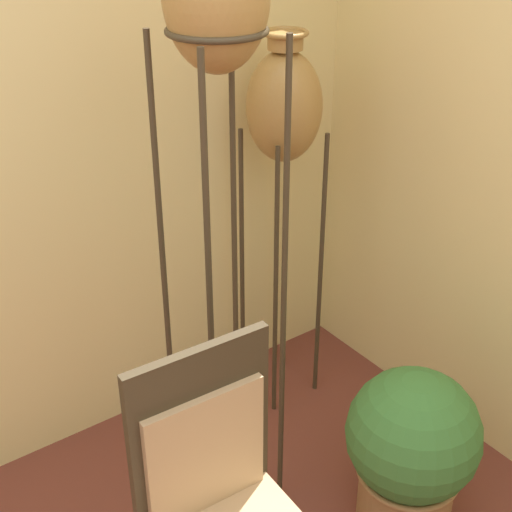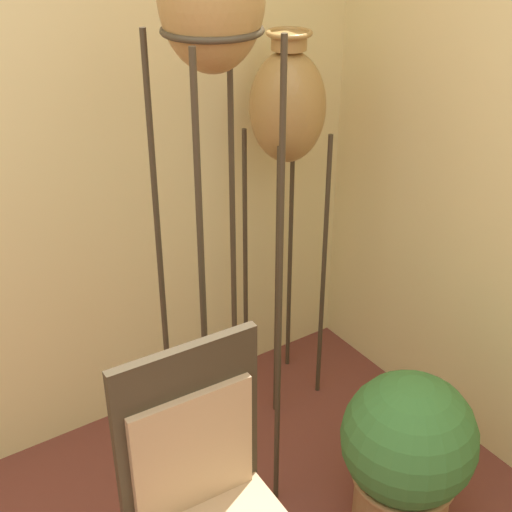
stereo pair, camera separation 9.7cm
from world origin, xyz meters
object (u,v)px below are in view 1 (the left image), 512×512
(vase_stand_tall, at_px, (216,14))
(chair, at_px, (225,509))
(vase_stand_medium, at_px, (284,113))
(potted_plant, at_px, (411,448))

(vase_stand_tall, height_order, chair, vase_stand_tall)
(vase_stand_tall, bearing_deg, vase_stand_medium, 35.61)
(vase_stand_tall, height_order, potted_plant, vase_stand_tall)
(vase_stand_tall, bearing_deg, chair, -123.86)
(chair, xyz_separation_m, potted_plant, (0.82, 0.03, -0.26))
(chair, distance_m, potted_plant, 0.86)
(vase_stand_medium, relative_size, potted_plant, 2.49)
(vase_stand_tall, bearing_deg, potted_plant, -47.82)
(vase_stand_medium, distance_m, chair, 1.51)
(vase_stand_tall, xyz_separation_m, vase_stand_medium, (0.56, 0.40, -0.49))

